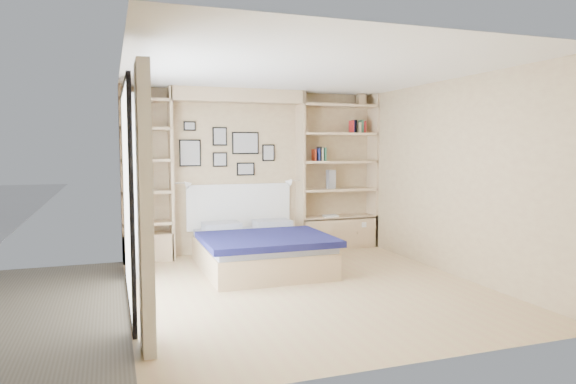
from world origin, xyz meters
name	(u,v)px	position (x,y,z in m)	size (l,w,h in m)	color
ground	(306,287)	(0.00, 0.00, 0.00)	(4.50, 4.50, 0.00)	tan
room_shell	(242,187)	(-0.39, 1.52, 1.08)	(4.50, 4.50, 4.50)	tan
bed	(259,249)	(-0.25, 1.10, 0.27)	(1.63, 2.15, 1.07)	tan
photo_gallery	(226,149)	(-0.45, 2.22, 1.60)	(1.48, 0.02, 0.82)	black
reading_lamps	(240,183)	(-0.30, 2.00, 1.10)	(1.92, 0.12, 0.15)	silver
shelf_decor	(324,144)	(1.10, 2.07, 1.69)	(3.54, 0.23, 2.03)	maroon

